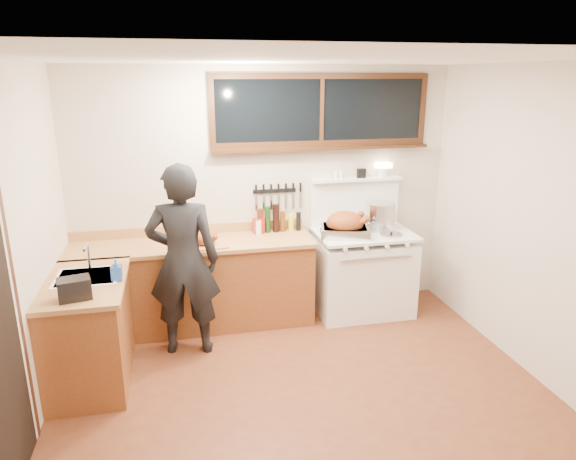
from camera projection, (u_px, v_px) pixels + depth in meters
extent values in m
cube|color=#562816|center=(305.00, 396.00, 4.18)|extent=(4.00, 3.50, 0.02)
cube|color=beige|center=(265.00, 192.00, 5.46)|extent=(4.00, 0.05, 2.60)
cube|color=beige|center=(412.00, 373.00, 2.14)|extent=(4.00, 0.05, 2.60)
cube|color=beige|center=(9.00, 264.00, 3.38)|extent=(0.05, 3.50, 2.60)
cube|color=beige|center=(544.00, 227.00, 4.22)|extent=(0.05, 3.50, 2.60)
cube|color=white|center=(308.00, 55.00, 3.42)|extent=(4.00, 3.50, 0.05)
cube|color=brown|center=(194.00, 286.00, 5.24)|extent=(2.40, 0.60, 0.86)
cube|color=#AC7644|center=(192.00, 245.00, 5.10)|extent=(2.44, 0.64, 0.04)
cube|color=#AC7644|center=(190.00, 230.00, 5.36)|extent=(2.40, 0.03, 0.10)
sphere|color=#B78C38|center=(83.00, 280.00, 4.69)|extent=(0.03, 0.03, 0.03)
sphere|color=#B78C38|center=(140.00, 275.00, 4.80)|extent=(0.03, 0.03, 0.03)
sphere|color=#B78C38|center=(194.00, 271.00, 4.90)|extent=(0.03, 0.03, 0.03)
sphere|color=#B78C38|center=(246.00, 267.00, 5.00)|extent=(0.03, 0.03, 0.03)
sphere|color=#B78C38|center=(291.00, 264.00, 5.10)|extent=(0.03, 0.03, 0.03)
cube|color=brown|center=(90.00, 333.00, 4.28)|extent=(0.60, 1.05, 0.86)
cube|color=#AC7644|center=(85.00, 283.00, 4.15)|extent=(0.64, 1.09, 0.04)
cube|color=white|center=(88.00, 284.00, 4.24)|extent=(0.45, 0.40, 0.14)
cube|color=white|center=(87.00, 277.00, 4.22)|extent=(0.50, 0.45, 0.01)
cylinder|color=silver|center=(89.00, 256.00, 4.35)|extent=(0.02, 0.02, 0.24)
cylinder|color=silver|center=(86.00, 247.00, 4.25)|extent=(0.02, 0.18, 0.02)
cube|color=white|center=(362.00, 275.00, 5.57)|extent=(1.00, 0.70, 0.82)
cube|color=white|center=(364.00, 234.00, 5.43)|extent=(1.02, 0.72, 0.03)
cube|color=white|center=(374.00, 277.00, 5.22)|extent=(0.88, 0.02, 0.46)
cylinder|color=silver|center=(377.00, 258.00, 5.13)|extent=(0.75, 0.02, 0.02)
cylinder|color=white|center=(345.00, 250.00, 5.04)|extent=(0.04, 0.03, 0.04)
cylinder|color=white|center=(366.00, 248.00, 5.09)|extent=(0.04, 0.03, 0.04)
cylinder|color=white|center=(387.00, 247.00, 5.13)|extent=(0.04, 0.03, 0.04)
cylinder|color=white|center=(408.00, 245.00, 5.18)|extent=(0.04, 0.03, 0.04)
cube|color=white|center=(355.00, 202.00, 5.66)|extent=(1.00, 0.05, 0.50)
cube|color=white|center=(357.00, 179.00, 5.55)|extent=(1.00, 0.12, 0.03)
cylinder|color=white|center=(383.00, 172.00, 5.60)|extent=(0.10, 0.10, 0.10)
cube|color=#FFE5B2|center=(383.00, 165.00, 5.57)|extent=(0.18, 0.09, 0.06)
cube|color=black|center=(361.00, 173.00, 5.54)|extent=(0.09, 0.05, 0.10)
cylinder|color=white|center=(341.00, 175.00, 5.50)|extent=(0.04, 0.04, 0.09)
cylinder|color=white|center=(336.00, 175.00, 5.49)|extent=(0.04, 0.04, 0.09)
cube|color=black|center=(321.00, 110.00, 5.30)|extent=(2.20, 0.01, 0.62)
cube|color=black|center=(322.00, 76.00, 5.20)|extent=(2.32, 0.04, 0.06)
cube|color=black|center=(321.00, 143.00, 5.39)|extent=(2.32, 0.04, 0.06)
cube|color=black|center=(211.00, 112.00, 5.06)|extent=(0.06, 0.04, 0.62)
cube|color=black|center=(422.00, 109.00, 5.53)|extent=(0.06, 0.04, 0.62)
cube|color=black|center=(322.00, 110.00, 5.29)|extent=(0.04, 0.04, 0.62)
cube|color=black|center=(322.00, 148.00, 5.36)|extent=(2.32, 0.13, 0.03)
cube|color=black|center=(18.00, 302.00, 3.40)|extent=(0.01, 0.07, 2.10)
cube|color=black|center=(275.00, 191.00, 5.44)|extent=(0.46, 0.02, 0.04)
cube|color=silver|center=(256.00, 202.00, 5.41)|extent=(0.02, 0.00, 0.18)
cube|color=black|center=(256.00, 189.00, 5.37)|extent=(0.02, 0.02, 0.10)
cube|color=silver|center=(264.00, 202.00, 5.43)|extent=(0.02, 0.00, 0.18)
cube|color=black|center=(264.00, 189.00, 5.39)|extent=(0.02, 0.02, 0.10)
cube|color=silver|center=(271.00, 201.00, 5.45)|extent=(0.02, 0.00, 0.18)
cube|color=black|center=(271.00, 189.00, 5.41)|extent=(0.02, 0.02, 0.10)
cube|color=silver|center=(279.00, 201.00, 5.46)|extent=(0.03, 0.00, 0.18)
cube|color=black|center=(278.00, 188.00, 5.42)|extent=(0.02, 0.02, 0.10)
cube|color=silver|center=(286.00, 201.00, 5.48)|extent=(0.03, 0.00, 0.18)
cube|color=black|center=(286.00, 188.00, 5.44)|extent=(0.02, 0.02, 0.10)
cube|color=silver|center=(293.00, 200.00, 5.50)|extent=(0.03, 0.00, 0.18)
cube|color=black|center=(293.00, 188.00, 5.46)|extent=(0.02, 0.02, 0.10)
cube|color=silver|center=(300.00, 200.00, 5.51)|extent=(0.03, 0.00, 0.18)
cube|color=black|center=(300.00, 187.00, 5.47)|extent=(0.02, 0.02, 0.10)
imported|color=black|center=(183.00, 261.00, 4.62)|extent=(0.70, 0.51, 1.78)
imported|color=#2350B1|center=(116.00, 270.00, 4.13)|extent=(0.08, 0.09, 0.18)
cube|color=black|center=(74.00, 289.00, 3.79)|extent=(0.26, 0.21, 0.16)
cube|color=#AC7644|center=(205.00, 245.00, 4.98)|extent=(0.45, 0.36, 0.02)
ellipsoid|color=brown|center=(204.00, 239.00, 4.96)|extent=(0.25, 0.19, 0.13)
sphere|color=brown|center=(215.00, 234.00, 5.03)|extent=(0.05, 0.05, 0.05)
sphere|color=brown|center=(215.00, 237.00, 4.93)|extent=(0.05, 0.05, 0.05)
cube|color=silver|center=(345.00, 231.00, 5.30)|extent=(0.57, 0.49, 0.10)
cube|color=#3F3F42|center=(345.00, 228.00, 5.29)|extent=(0.51, 0.42, 0.03)
torus|color=silver|center=(321.00, 228.00, 5.23)|extent=(0.04, 0.10, 0.10)
torus|color=silver|center=(368.00, 225.00, 5.34)|extent=(0.04, 0.10, 0.10)
ellipsoid|color=brown|center=(345.00, 223.00, 5.28)|extent=(0.45, 0.38, 0.25)
cylinder|color=brown|center=(360.00, 223.00, 5.21)|extent=(0.15, 0.09, 0.11)
sphere|color=brown|center=(367.00, 219.00, 5.22)|extent=(0.07, 0.07, 0.07)
cylinder|color=brown|center=(354.00, 218.00, 5.39)|extent=(0.15, 0.09, 0.11)
sphere|color=brown|center=(361.00, 214.00, 5.39)|extent=(0.07, 0.07, 0.07)
cylinder|color=silver|center=(380.00, 216.00, 5.50)|extent=(0.41, 0.41, 0.29)
cylinder|color=silver|center=(363.00, 222.00, 5.61)|extent=(0.18, 0.18, 0.11)
cylinder|color=black|center=(357.00, 216.00, 5.69)|extent=(0.06, 0.15, 0.02)
cylinder|color=silver|center=(391.00, 235.00, 5.31)|extent=(0.29, 0.29, 0.02)
sphere|color=black|center=(391.00, 233.00, 5.30)|extent=(0.03, 0.03, 0.03)
cube|color=maroon|center=(259.00, 226.00, 5.38)|extent=(0.12, 0.11, 0.16)
cylinder|color=white|center=(258.00, 227.00, 5.36)|extent=(0.09, 0.09, 0.15)
cylinder|color=black|center=(260.00, 221.00, 5.39)|extent=(0.07, 0.07, 0.26)
cylinder|color=black|center=(268.00, 219.00, 5.40)|extent=(0.06, 0.06, 0.28)
cylinder|color=black|center=(276.00, 218.00, 5.41)|extent=(0.07, 0.07, 0.30)
cylinder|color=black|center=(283.00, 221.00, 5.44)|extent=(0.06, 0.06, 0.22)
cylinder|color=black|center=(291.00, 223.00, 5.47)|extent=(0.06, 0.06, 0.18)
cylinder|color=black|center=(299.00, 221.00, 5.48)|extent=(0.05, 0.05, 0.20)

